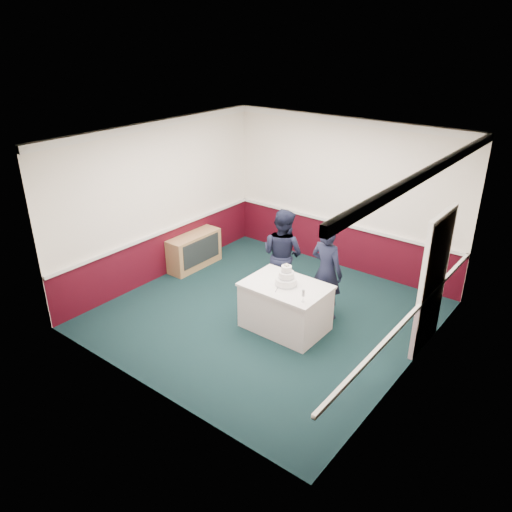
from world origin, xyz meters
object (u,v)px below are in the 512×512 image
Objects in this scene: sideboard at (194,251)px; person_man at (283,254)px; champagne_flute at (303,294)px; cake_knife at (277,289)px; wedding_cake at (286,279)px; cake_table at (285,306)px; person_woman at (326,272)px.

person_man reaches higher than sideboard.
champagne_flute is at bearing -17.35° from sideboard.
cake_knife is at bearing -18.97° from sideboard.
person_man reaches higher than wedding_cake.
cake_table is 0.50m from wedding_cake.
person_man reaches higher than cake_knife.
champagne_flute is (0.50, -0.28, 0.03)m from wedding_cake.
cake_knife is 0.13× the size of person_woman.
wedding_cake is at bearing 90.00° from cake_table.
champagne_flute is (0.50, -0.28, 0.53)m from cake_table.
person_woman is (0.96, -0.11, -0.01)m from person_man.
person_man is at bearing 136.11° from champagne_flute.
cake_knife is (2.74, -0.94, 0.44)m from sideboard.
wedding_cake is 1.06m from person_man.
cake_table is at bearing 73.98° from person_woman.
person_woman is (0.33, 0.92, 0.03)m from cake_knife.
champagne_flute reaches higher than cake_knife.
person_man is (-1.15, 1.11, -0.09)m from champagne_flute.
cake_knife reaches higher than sideboard.
champagne_flute reaches higher than sideboard.
sideboard is at bearing 139.36° from cake_knife.
person_man is (-0.65, 0.83, -0.06)m from wedding_cake.
champagne_flute is at bearing -29.25° from cake_table.
cake_table is 0.89m from person_woman.
champagne_flute is at bearing 107.79° from person_woman.
person_woman is at bearing 101.13° from champagne_flute.
person_man is 1.01× the size of person_woman.
cake_table is 6.44× the size of champagne_flute.
person_woman is at bearing -0.35° from sideboard.
person_woman is (-0.20, 1.00, -0.10)m from champagne_flute.
cake_knife is at bearing 76.86° from person_woman.
person_man is (-0.65, 0.83, 0.43)m from cake_table.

